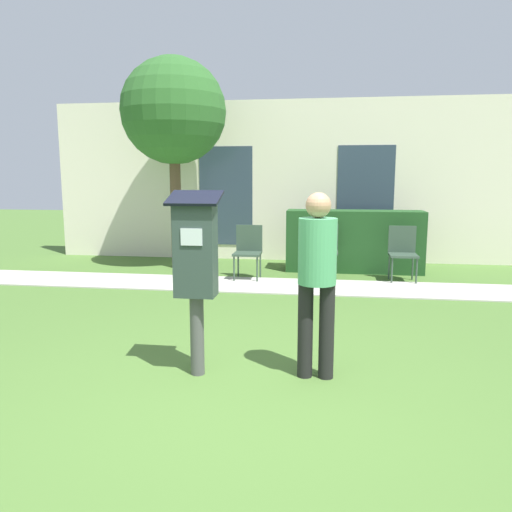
# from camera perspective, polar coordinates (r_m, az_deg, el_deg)

# --- Properties ---
(ground_plane) EXTENTS (40.00, 40.00, 0.00)m
(ground_plane) POSITION_cam_1_polar(r_m,az_deg,el_deg) (4.01, -2.52, -16.12)
(ground_plane) COLOR #476B2D
(sidewalk) EXTENTS (12.00, 1.10, 0.02)m
(sidewalk) POSITION_cam_1_polar(r_m,az_deg,el_deg) (7.82, 3.02, -3.43)
(sidewalk) COLOR #B7B2A8
(sidewalk) RESTS_ON ground
(building_facade) EXTENTS (10.00, 0.26, 3.20)m
(building_facade) POSITION_cam_1_polar(r_m,az_deg,el_deg) (10.23, 4.46, 8.48)
(building_facade) COLOR beige
(building_facade) RESTS_ON ground
(parking_meter) EXTENTS (0.44, 0.31, 1.59)m
(parking_meter) POSITION_cam_1_polar(r_m,az_deg,el_deg) (4.23, -6.91, -0.36)
(parking_meter) COLOR #4C4C4C
(parking_meter) RESTS_ON ground
(person_standing) EXTENTS (0.32, 0.32, 1.58)m
(person_standing) POSITION_cam_1_polar(r_m,az_deg,el_deg) (4.19, 6.99, -1.70)
(person_standing) COLOR black
(person_standing) RESTS_ON ground
(outdoor_chair_left) EXTENTS (0.44, 0.44, 0.90)m
(outdoor_chair_left) POSITION_cam_1_polar(r_m,az_deg,el_deg) (8.31, -0.89, 0.96)
(outdoor_chair_left) COLOR #334738
(outdoor_chair_left) RESTS_ON ground
(outdoor_chair_middle) EXTENTS (0.44, 0.44, 0.90)m
(outdoor_chair_middle) POSITION_cam_1_polar(r_m,az_deg,el_deg) (8.56, 7.87, 1.13)
(outdoor_chair_middle) COLOR #334738
(outdoor_chair_middle) RESTS_ON ground
(outdoor_chair_right) EXTENTS (0.44, 0.44, 0.90)m
(outdoor_chair_right) POSITION_cam_1_polar(r_m,az_deg,el_deg) (8.50, 16.41, 0.77)
(outdoor_chair_right) COLOR #334738
(outdoor_chair_right) RESTS_ON ground
(hedge_row) EXTENTS (2.41, 0.60, 1.10)m
(hedge_row) POSITION_cam_1_polar(r_m,az_deg,el_deg) (9.15, 11.15, 1.69)
(hedge_row) COLOR #1E471E
(hedge_row) RESTS_ON ground
(tree) EXTENTS (1.90, 1.90, 3.82)m
(tree) POSITION_cam_1_polar(r_m,az_deg,el_deg) (9.45, -9.41, 15.91)
(tree) COLOR brown
(tree) RESTS_ON ground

